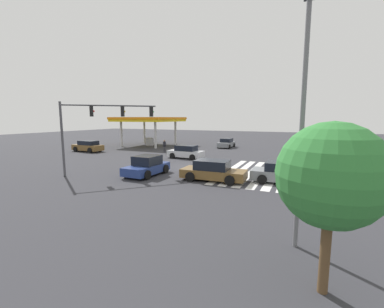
{
  "coord_description": "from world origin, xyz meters",
  "views": [
    {
      "loc": [
        -21.63,
        -9.74,
        4.59
      ],
      "look_at": [
        0.0,
        0.0,
        1.25
      ],
      "focal_mm": 24.0,
      "sensor_mm": 36.0,
      "label": 1
    }
  ],
  "objects_px": {
    "pedestrian": "(164,145)",
    "street_light_pole_a": "(303,102)",
    "car_4": "(147,166)",
    "car_0": "(284,173)",
    "car_1": "(186,152)",
    "traffic_signal_mast": "(98,120)",
    "car_5": "(213,171)",
    "car_2": "(226,143)",
    "tree_corner_a": "(331,176)",
    "car_3": "(88,146)"
  },
  "relations": [
    {
      "from": "car_4",
      "to": "pedestrian",
      "type": "height_order",
      "value": "pedestrian"
    },
    {
      "from": "car_0",
      "to": "car_1",
      "type": "distance_m",
      "value": 13.44
    },
    {
      "from": "tree_corner_a",
      "to": "car_2",
      "type": "bearing_deg",
      "value": 20.97
    },
    {
      "from": "car_4",
      "to": "tree_corner_a",
      "type": "height_order",
      "value": "tree_corner_a"
    },
    {
      "from": "pedestrian",
      "to": "car_3",
      "type": "bearing_deg",
      "value": -113.83
    },
    {
      "from": "car_4",
      "to": "car_1",
      "type": "bearing_deg",
      "value": -172.62
    },
    {
      "from": "traffic_signal_mast",
      "to": "pedestrian",
      "type": "bearing_deg",
      "value": 53.08
    },
    {
      "from": "traffic_signal_mast",
      "to": "car_1",
      "type": "xyz_separation_m",
      "value": [
        10.37,
        -2.85,
        -3.69
      ]
    },
    {
      "from": "traffic_signal_mast",
      "to": "street_light_pole_a",
      "type": "height_order",
      "value": "street_light_pole_a"
    },
    {
      "from": "car_0",
      "to": "car_1",
      "type": "xyz_separation_m",
      "value": [
        7.33,
        11.27,
        0.02
      ]
    },
    {
      "from": "car_0",
      "to": "car_4",
      "type": "distance_m",
      "value": 10.53
    },
    {
      "from": "car_0",
      "to": "car_2",
      "type": "relative_size",
      "value": 1.13
    },
    {
      "from": "car_3",
      "to": "car_1",
      "type": "bearing_deg",
      "value": -176.3
    },
    {
      "from": "traffic_signal_mast",
      "to": "car_2",
      "type": "xyz_separation_m",
      "value": [
        22.76,
        -3.96,
        -3.74
      ]
    },
    {
      "from": "car_4",
      "to": "tree_corner_a",
      "type": "xyz_separation_m",
      "value": [
        -9.96,
        -12.3,
        2.43
      ]
    },
    {
      "from": "street_light_pole_a",
      "to": "car_5",
      "type": "bearing_deg",
      "value": 36.56
    },
    {
      "from": "car_2",
      "to": "tree_corner_a",
      "type": "relative_size",
      "value": 0.91
    },
    {
      "from": "car_1",
      "to": "tree_corner_a",
      "type": "xyz_separation_m",
      "value": [
        -19.16,
        -13.2,
        2.45
      ]
    },
    {
      "from": "traffic_signal_mast",
      "to": "car_5",
      "type": "distance_m",
      "value": 10.1
    },
    {
      "from": "car_2",
      "to": "street_light_pole_a",
      "type": "relative_size",
      "value": 0.48
    },
    {
      "from": "traffic_signal_mast",
      "to": "car_3",
      "type": "xyz_separation_m",
      "value": [
        10.13,
        11.96,
        -3.67
      ]
    },
    {
      "from": "traffic_signal_mast",
      "to": "pedestrian",
      "type": "height_order",
      "value": "traffic_signal_mast"
    },
    {
      "from": "traffic_signal_mast",
      "to": "car_1",
      "type": "distance_m",
      "value": 11.37
    },
    {
      "from": "traffic_signal_mast",
      "to": "car_4",
      "type": "relative_size",
      "value": 1.39
    },
    {
      "from": "car_1",
      "to": "street_light_pole_a",
      "type": "height_order",
      "value": "street_light_pole_a"
    },
    {
      "from": "car_1",
      "to": "car_5",
      "type": "height_order",
      "value": "car_5"
    },
    {
      "from": "car_5",
      "to": "car_3",
      "type": "bearing_deg",
      "value": 156.4
    },
    {
      "from": "car_3",
      "to": "tree_corner_a",
      "type": "distance_m",
      "value": 33.89
    },
    {
      "from": "car_1",
      "to": "car_2",
      "type": "height_order",
      "value": "car_1"
    },
    {
      "from": "pedestrian",
      "to": "street_light_pole_a",
      "type": "bearing_deg",
      "value": -3.24
    },
    {
      "from": "car_3",
      "to": "car_5",
      "type": "distance_m",
      "value": 22.84
    },
    {
      "from": "car_0",
      "to": "car_3",
      "type": "relative_size",
      "value": 1.03
    },
    {
      "from": "car_3",
      "to": "car_4",
      "type": "distance_m",
      "value": 18.1
    },
    {
      "from": "car_3",
      "to": "street_light_pole_a",
      "type": "height_order",
      "value": "street_light_pole_a"
    },
    {
      "from": "car_4",
      "to": "pedestrian",
      "type": "xyz_separation_m",
      "value": [
        12.58,
        5.71,
        0.21
      ]
    },
    {
      "from": "car_5",
      "to": "street_light_pole_a",
      "type": "height_order",
      "value": "street_light_pole_a"
    },
    {
      "from": "car_1",
      "to": "car_4",
      "type": "bearing_deg",
      "value": 98.09
    },
    {
      "from": "traffic_signal_mast",
      "to": "street_light_pole_a",
      "type": "distance_m",
      "value": 16.59
    },
    {
      "from": "car_1",
      "to": "tree_corner_a",
      "type": "height_order",
      "value": "tree_corner_a"
    },
    {
      "from": "car_4",
      "to": "car_3",
      "type": "bearing_deg",
      "value": -117.93
    },
    {
      "from": "car_3",
      "to": "pedestrian",
      "type": "distance_m",
      "value": 10.64
    },
    {
      "from": "car_1",
      "to": "car_5",
      "type": "bearing_deg",
      "value": 128.81
    },
    {
      "from": "car_2",
      "to": "tree_corner_a",
      "type": "xyz_separation_m",
      "value": [
        -31.55,
        -12.09,
        2.5
      ]
    },
    {
      "from": "car_3",
      "to": "street_light_pole_a",
      "type": "distance_m",
      "value": 32.18
    },
    {
      "from": "traffic_signal_mast",
      "to": "car_4",
      "type": "bearing_deg",
      "value": -27.79
    },
    {
      "from": "car_2",
      "to": "car_4",
      "type": "xyz_separation_m",
      "value": [
        -21.59,
        0.21,
        0.07
      ]
    },
    {
      "from": "traffic_signal_mast",
      "to": "street_light_pole_a",
      "type": "bearing_deg",
      "value": -67.88
    },
    {
      "from": "car_5",
      "to": "car_2",
      "type": "bearing_deg",
      "value": 102.21
    },
    {
      "from": "traffic_signal_mast",
      "to": "tree_corner_a",
      "type": "distance_m",
      "value": 18.35
    },
    {
      "from": "street_light_pole_a",
      "to": "tree_corner_a",
      "type": "bearing_deg",
      "value": -161.58
    }
  ]
}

